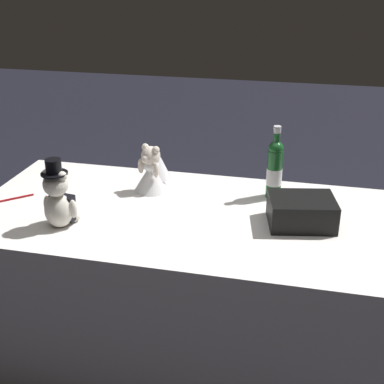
% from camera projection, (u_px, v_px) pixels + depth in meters
% --- Properties ---
extents(ground_plane, '(12.00, 12.00, 0.00)m').
position_uv_depth(ground_plane, '(192.00, 348.00, 2.46)').
color(ground_plane, black).
extents(reception_table, '(1.88, 0.88, 0.72)m').
position_uv_depth(reception_table, '(192.00, 285.00, 2.32)').
color(reception_table, white).
rests_on(reception_table, ground_plane).
extents(teddy_bear_groom, '(0.15, 0.14, 0.29)m').
position_uv_depth(teddy_bear_groom, '(59.00, 199.00, 2.03)').
color(teddy_bear_groom, silver).
rests_on(teddy_bear_groom, reception_table).
extents(teddy_bear_bride, '(0.18, 0.20, 0.22)m').
position_uv_depth(teddy_bear_bride, '(153.00, 170.00, 2.36)').
color(teddy_bear_bride, white).
rests_on(teddy_bear_bride, reception_table).
extents(champagne_bottle, '(0.07, 0.07, 0.33)m').
position_uv_depth(champagne_bottle, '(275.00, 168.00, 2.27)').
color(champagne_bottle, '#185523').
rests_on(champagne_bottle, reception_table).
extents(signing_pen, '(0.12, 0.11, 0.01)m').
position_uv_depth(signing_pen, '(16.00, 198.00, 2.30)').
color(signing_pen, maroon).
rests_on(signing_pen, reception_table).
extents(gift_case_black, '(0.29, 0.25, 0.11)m').
position_uv_depth(gift_case_black, '(301.00, 211.00, 2.06)').
color(gift_case_black, black).
rests_on(gift_case_black, reception_table).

